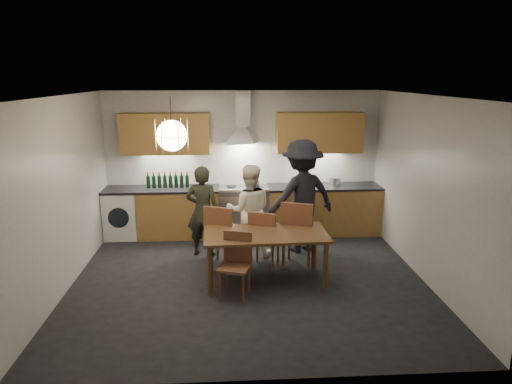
{
  "coord_description": "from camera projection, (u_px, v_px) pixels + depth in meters",
  "views": [
    {
      "loc": [
        -0.27,
        -6.06,
        2.86
      ],
      "look_at": [
        0.13,
        0.4,
        1.2
      ],
      "focal_mm": 32.0,
      "sensor_mm": 36.0,
      "label": 1
    }
  ],
  "objects": [
    {
      "name": "stock_pot",
      "position": [
        335.0,
        181.0,
        8.35
      ],
      "size": [
        0.25,
        0.25,
        0.14
      ],
      "primitive_type": "cylinder",
      "rotation": [
        0.0,
        0.0,
        -0.25
      ],
      "color": "silver",
      "rests_on": "counter_run"
    },
    {
      "name": "pendant_lamp",
      "position": [
        172.0,
        136.0,
        5.9
      ],
      "size": [
        0.43,
        0.43,
        0.7
      ],
      "color": "black",
      "rests_on": "ground"
    },
    {
      "name": "dining_table",
      "position": [
        266.0,
        238.0,
        6.39
      ],
      "size": [
        1.74,
        0.91,
        0.72
      ],
      "rotation": [
        0.0,
        0.0,
        0.03
      ],
      "color": "brown",
      "rests_on": "ground"
    },
    {
      "name": "chair_back_left",
      "position": [
        221.0,
        232.0,
        6.85
      ],
      "size": [
        0.58,
        0.58,
        0.99
      ],
      "rotation": [
        0.0,
        0.0,
        2.76
      ],
      "color": "brown",
      "rests_on": "ground"
    },
    {
      "name": "counter_run",
      "position": [
        245.0,
        211.0,
        8.36
      ],
      "size": [
        5.0,
        0.62,
        0.9
      ],
      "color": "#BA8B47",
      "rests_on": "ground"
    },
    {
      "name": "chair_front",
      "position": [
        236.0,
        260.0,
        6.04
      ],
      "size": [
        0.48,
        0.48,
        0.86
      ],
      "rotation": [
        0.0,
        0.0,
        -0.29
      ],
      "color": "brown",
      "rests_on": "ground"
    },
    {
      "name": "chair_back_right",
      "position": [
        298.0,
        230.0,
        6.84
      ],
      "size": [
        0.61,
        0.61,
        1.06
      ],
      "rotation": [
        0.0,
        0.0,
        2.79
      ],
      "color": "brown",
      "rests_on": "ground"
    },
    {
      "name": "mixing_bowl",
      "position": [
        307.0,
        184.0,
        8.28
      ],
      "size": [
        0.35,
        0.35,
        0.08
      ],
      "primitive_type": "imported",
      "rotation": [
        0.0,
        0.0,
        0.05
      ],
      "color": "#AEAEB2",
      "rests_on": "counter_run"
    },
    {
      "name": "room_shell",
      "position": [
        249.0,
        163.0,
        6.16
      ],
      "size": [
        5.02,
        4.52,
        2.61
      ],
      "color": "white",
      "rests_on": "ground"
    },
    {
      "name": "wine_bottles",
      "position": [
        168.0,
        180.0,
        8.17
      ],
      "size": [
        0.76,
        0.07,
        0.28
      ],
      "color": "black",
      "rests_on": "counter_run"
    },
    {
      "name": "person_left",
      "position": [
        203.0,
        211.0,
        7.31
      ],
      "size": [
        0.61,
        0.46,
        1.49
      ],
      "primitive_type": "imported",
      "rotation": [
        0.0,
        0.0,
        2.93
      ],
      "color": "black",
      "rests_on": "ground"
    },
    {
      "name": "person_mid",
      "position": [
        249.0,
        211.0,
        7.31
      ],
      "size": [
        0.73,
        0.57,
        1.5
      ],
      "primitive_type": "imported",
      "rotation": [
        0.0,
        0.0,
        3.14
      ],
      "color": "white",
      "rests_on": "ground"
    },
    {
      "name": "person_right",
      "position": [
        302.0,
        196.0,
        7.48
      ],
      "size": [
        1.37,
        1.07,
        1.86
      ],
      "primitive_type": "imported",
      "rotation": [
        0.0,
        0.0,
        3.5
      ],
      "color": "black",
      "rests_on": "ground"
    },
    {
      "name": "ground",
      "position": [
        249.0,
        279.0,
        6.58
      ],
      "size": [
        5.0,
        5.0,
        0.0
      ],
      "primitive_type": "plane",
      "color": "black",
      "rests_on": "ground"
    },
    {
      "name": "wall_fixtures",
      "position": [
        243.0,
        132.0,
        8.11
      ],
      "size": [
        4.3,
        0.54,
        1.1
      ],
      "color": "tan",
      "rests_on": "ground"
    },
    {
      "name": "range_stove",
      "position": [
        244.0,
        211.0,
        8.35
      ],
      "size": [
        0.9,
        0.6,
        0.92
      ],
      "color": "silver",
      "rests_on": "ground"
    },
    {
      "name": "chair_back_mid",
      "position": [
        263.0,
        236.0,
        6.81
      ],
      "size": [
        0.53,
        0.53,
        0.92
      ],
      "rotation": [
        0.0,
        0.0,
        2.79
      ],
      "color": "brown",
      "rests_on": "ground"
    }
  ]
}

